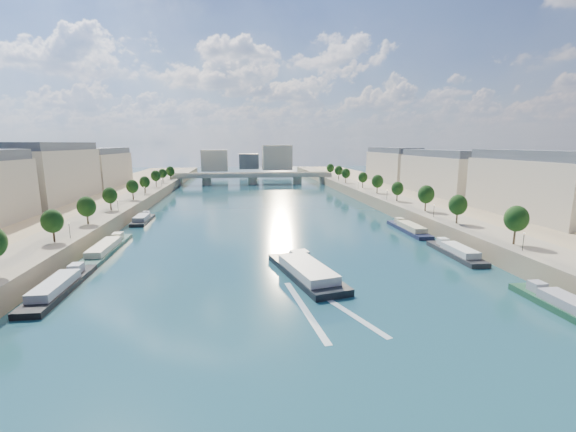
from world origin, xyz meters
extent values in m
plane|color=#0C2835|center=(0.00, 100.00, 0.00)|extent=(700.00, 700.00, 0.00)
cube|color=#9E8460|center=(-72.00, 100.00, 2.50)|extent=(44.00, 520.00, 5.00)
cube|color=#9E8460|center=(72.00, 100.00, 2.50)|extent=(44.00, 520.00, 5.00)
cube|color=gray|center=(-57.00, 100.00, 5.05)|extent=(14.00, 520.00, 0.10)
cube|color=gray|center=(57.00, 100.00, 5.05)|extent=(14.00, 520.00, 0.10)
cylinder|color=#382B1E|center=(-55.00, 66.00, 6.91)|extent=(0.50, 0.50, 3.82)
ellipsoid|color=#123411|center=(-55.00, 66.00, 10.50)|extent=(4.80, 4.80, 5.52)
cylinder|color=#382B1E|center=(-55.00, 90.00, 6.91)|extent=(0.50, 0.50, 3.82)
ellipsoid|color=#123411|center=(-55.00, 90.00, 10.50)|extent=(4.80, 4.80, 5.52)
cylinder|color=#382B1E|center=(-55.00, 114.00, 6.91)|extent=(0.50, 0.50, 3.82)
ellipsoid|color=#123411|center=(-55.00, 114.00, 10.50)|extent=(4.80, 4.80, 5.52)
cylinder|color=#382B1E|center=(-55.00, 138.00, 6.91)|extent=(0.50, 0.50, 3.82)
ellipsoid|color=#123411|center=(-55.00, 138.00, 10.50)|extent=(4.80, 4.80, 5.52)
cylinder|color=#382B1E|center=(-55.00, 162.00, 6.91)|extent=(0.50, 0.50, 3.82)
ellipsoid|color=#123411|center=(-55.00, 162.00, 10.50)|extent=(4.80, 4.80, 5.52)
cylinder|color=#382B1E|center=(-55.00, 186.00, 6.91)|extent=(0.50, 0.50, 3.82)
ellipsoid|color=#123411|center=(-55.00, 186.00, 10.50)|extent=(4.80, 4.80, 5.52)
cylinder|color=#382B1E|center=(-55.00, 210.00, 6.91)|extent=(0.50, 0.50, 3.82)
ellipsoid|color=#123411|center=(-55.00, 210.00, 10.50)|extent=(4.80, 4.80, 5.52)
cylinder|color=#382B1E|center=(-55.00, 234.00, 6.91)|extent=(0.50, 0.50, 3.82)
ellipsoid|color=#123411|center=(-55.00, 234.00, 10.50)|extent=(4.80, 4.80, 5.52)
cylinder|color=#382B1E|center=(55.00, 50.00, 6.91)|extent=(0.50, 0.50, 3.82)
ellipsoid|color=#123411|center=(55.00, 50.00, 10.50)|extent=(4.80, 4.80, 5.52)
cylinder|color=#382B1E|center=(55.00, 74.00, 6.91)|extent=(0.50, 0.50, 3.82)
ellipsoid|color=#123411|center=(55.00, 74.00, 10.50)|extent=(4.80, 4.80, 5.52)
cylinder|color=#382B1E|center=(55.00, 98.00, 6.91)|extent=(0.50, 0.50, 3.82)
ellipsoid|color=#123411|center=(55.00, 98.00, 10.50)|extent=(4.80, 4.80, 5.52)
cylinder|color=#382B1E|center=(55.00, 122.00, 6.91)|extent=(0.50, 0.50, 3.82)
ellipsoid|color=#123411|center=(55.00, 122.00, 10.50)|extent=(4.80, 4.80, 5.52)
cylinder|color=#382B1E|center=(55.00, 146.00, 6.91)|extent=(0.50, 0.50, 3.82)
ellipsoid|color=#123411|center=(55.00, 146.00, 10.50)|extent=(4.80, 4.80, 5.52)
cylinder|color=#382B1E|center=(55.00, 170.00, 6.91)|extent=(0.50, 0.50, 3.82)
ellipsoid|color=#123411|center=(55.00, 170.00, 10.50)|extent=(4.80, 4.80, 5.52)
cylinder|color=#382B1E|center=(55.00, 194.00, 6.91)|extent=(0.50, 0.50, 3.82)
ellipsoid|color=#123411|center=(55.00, 194.00, 10.50)|extent=(4.80, 4.80, 5.52)
cylinder|color=#382B1E|center=(55.00, 218.00, 6.91)|extent=(0.50, 0.50, 3.82)
ellipsoid|color=#123411|center=(55.00, 218.00, 10.50)|extent=(4.80, 4.80, 5.52)
cylinder|color=#382B1E|center=(55.00, 242.00, 6.91)|extent=(0.50, 0.50, 3.82)
ellipsoid|color=#123411|center=(55.00, 242.00, 10.50)|extent=(4.80, 4.80, 5.52)
cylinder|color=black|center=(-52.50, 70.00, 7.00)|extent=(0.14, 0.14, 4.00)
sphere|color=#FFE5B2|center=(-52.50, 70.00, 9.10)|extent=(0.36, 0.36, 0.36)
cylinder|color=black|center=(-52.50, 110.00, 7.00)|extent=(0.14, 0.14, 4.00)
sphere|color=#FFE5B2|center=(-52.50, 110.00, 9.10)|extent=(0.36, 0.36, 0.36)
cylinder|color=black|center=(-52.50, 150.00, 7.00)|extent=(0.14, 0.14, 4.00)
sphere|color=#FFE5B2|center=(-52.50, 150.00, 9.10)|extent=(0.36, 0.36, 0.36)
cylinder|color=black|center=(-52.50, 190.00, 7.00)|extent=(0.14, 0.14, 4.00)
sphere|color=#FFE5B2|center=(-52.50, 190.00, 9.10)|extent=(0.36, 0.36, 0.36)
cylinder|color=black|center=(52.50, 45.00, 7.00)|extent=(0.14, 0.14, 4.00)
sphere|color=#FFE5B2|center=(52.50, 45.00, 9.10)|extent=(0.36, 0.36, 0.36)
cylinder|color=black|center=(52.50, 85.00, 7.00)|extent=(0.14, 0.14, 4.00)
sphere|color=#FFE5B2|center=(52.50, 85.00, 9.10)|extent=(0.36, 0.36, 0.36)
cylinder|color=black|center=(52.50, 125.00, 7.00)|extent=(0.14, 0.14, 4.00)
sphere|color=#FFE5B2|center=(52.50, 125.00, 9.10)|extent=(0.36, 0.36, 0.36)
cylinder|color=black|center=(52.50, 165.00, 7.00)|extent=(0.14, 0.14, 4.00)
sphere|color=#FFE5B2|center=(52.50, 165.00, 9.10)|extent=(0.36, 0.36, 0.36)
cylinder|color=black|center=(52.50, 205.00, 7.00)|extent=(0.14, 0.14, 4.00)
sphere|color=#FFE5B2|center=(52.50, 205.00, 9.10)|extent=(0.36, 0.36, 0.36)
cube|color=beige|center=(-85.00, 141.00, 15.00)|extent=(16.00, 52.00, 20.00)
cube|color=#474C54|center=(-85.00, 141.00, 26.60)|extent=(14.72, 50.44, 3.20)
cube|color=beige|center=(-85.00, 199.00, 15.00)|extent=(16.00, 52.00, 20.00)
cube|color=#474C54|center=(-85.00, 199.00, 26.60)|extent=(14.72, 50.44, 3.20)
cube|color=beige|center=(85.00, 83.00, 15.00)|extent=(16.00, 52.00, 20.00)
cube|color=#474C54|center=(85.00, 83.00, 26.60)|extent=(14.72, 50.44, 3.20)
cube|color=beige|center=(85.00, 141.00, 15.00)|extent=(16.00, 52.00, 20.00)
cube|color=#474C54|center=(85.00, 141.00, 26.60)|extent=(14.72, 50.44, 3.20)
cube|color=beige|center=(85.00, 199.00, 15.00)|extent=(16.00, 52.00, 20.00)
cube|color=#474C54|center=(85.00, 199.00, 26.60)|extent=(14.72, 50.44, 3.20)
cube|color=beige|center=(-30.00, 310.00, 14.00)|extent=(22.00, 18.00, 18.00)
cube|color=beige|center=(25.00, 320.00, 16.00)|extent=(26.00, 20.00, 22.00)
cube|color=#474C54|center=(0.00, 335.00, 12.00)|extent=(18.00, 16.00, 14.00)
cube|color=#C1B79E|center=(0.00, 242.87, 6.20)|extent=(112.00, 11.00, 2.20)
cube|color=#C1B79E|center=(0.00, 237.87, 7.70)|extent=(112.00, 0.80, 0.90)
cube|color=#C1B79E|center=(0.00, 247.87, 7.70)|extent=(112.00, 0.80, 0.90)
cylinder|color=#C1B79E|center=(-32.00, 242.87, 2.50)|extent=(6.40, 6.40, 5.00)
cylinder|color=#C1B79E|center=(0.00, 242.87, 2.50)|extent=(6.40, 6.40, 5.00)
cylinder|color=#C1B79E|center=(32.00, 242.87, 2.50)|extent=(6.40, 6.40, 5.00)
cube|color=#C1B79E|center=(-52.00, 242.87, 2.50)|extent=(6.00, 12.00, 5.00)
cube|color=#C1B79E|center=(52.00, 242.87, 2.50)|extent=(6.00, 12.00, 5.00)
cube|color=black|center=(4.12, 49.15, 0.41)|extent=(14.35, 29.49, 2.03)
cube|color=silver|center=(4.12, 46.88, 2.34)|extent=(10.67, 19.48, 1.83)
cube|color=silver|center=(4.12, 57.67, 2.33)|extent=(4.72, 4.24, 1.80)
cube|color=silver|center=(0.92, 32.15, 0.02)|extent=(3.97, 25.98, 0.04)
cube|color=silver|center=(7.32, 32.15, 0.02)|extent=(10.08, 24.82, 0.04)
cube|color=black|center=(-45.50, 46.67, 0.30)|extent=(5.00, 26.23, 1.80)
cube|color=#B0B5BD|center=(-45.50, 44.57, 2.00)|extent=(4.10, 14.43, 1.60)
cube|color=#B0B5BD|center=(-45.50, 54.54, 2.10)|extent=(2.50, 3.15, 1.80)
cube|color=#1B433A|center=(-45.50, 74.86, 0.30)|extent=(5.00, 30.71, 1.80)
cube|color=#F3E6C1|center=(-45.50, 72.40, 2.00)|extent=(4.10, 16.89, 1.60)
cube|color=#F3E6C1|center=(-45.50, 84.07, 2.10)|extent=(2.50, 3.68, 1.80)
cube|color=black|center=(-45.50, 114.73, 0.30)|extent=(5.00, 19.26, 1.80)
cube|color=#95969D|center=(-45.50, 113.19, 2.00)|extent=(4.10, 10.60, 1.60)
cube|color=#95969D|center=(-45.50, 120.51, 2.10)|extent=(2.50, 2.31, 1.80)
cube|color=#1D482F|center=(45.50, 25.27, 0.30)|extent=(5.00, 21.66, 1.80)
cube|color=#95939B|center=(45.50, 23.54, 2.00)|extent=(4.10, 11.91, 1.60)
cube|color=#95939B|center=(45.50, 31.77, 2.10)|extent=(2.50, 2.60, 1.80)
cube|color=#28272A|center=(45.50, 59.45, 0.30)|extent=(5.00, 21.92, 1.80)
cube|color=silver|center=(45.50, 57.70, 2.00)|extent=(4.10, 12.05, 1.60)
cube|color=silver|center=(45.50, 66.03, 2.10)|extent=(2.50, 2.63, 1.80)
cube|color=#1C203D|center=(45.50, 87.67, 0.30)|extent=(5.00, 25.39, 1.80)
cube|color=beige|center=(45.50, 85.64, 2.00)|extent=(4.10, 13.96, 1.60)
cube|color=beige|center=(45.50, 95.28, 2.10)|extent=(2.50, 3.05, 1.80)
camera|label=1|loc=(-10.08, -30.52, 28.73)|focal=24.00mm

